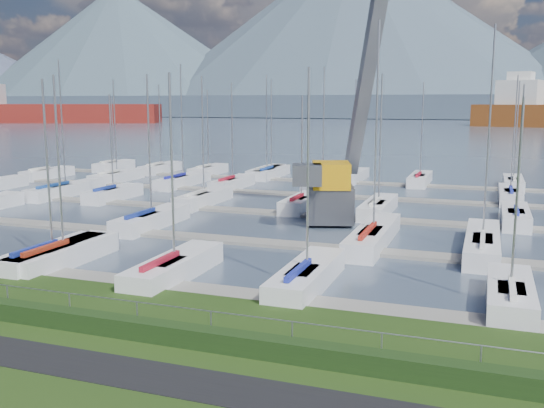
% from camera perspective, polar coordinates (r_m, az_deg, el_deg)
% --- Properties ---
extents(path, '(160.00, 2.00, 0.04)m').
position_cam_1_polar(path, '(20.65, -14.63, -14.88)').
color(path, black).
rests_on(path, grass).
extents(water, '(800.00, 540.00, 0.20)m').
position_cam_1_polar(water, '(278.76, 17.55, 7.33)').
color(water, '#445164').
extents(hedge, '(80.00, 0.70, 0.70)m').
position_cam_1_polar(hedge, '(22.53, -10.89, -11.67)').
color(hedge, '#1C3313').
rests_on(hedge, grass).
extents(fence, '(80.00, 0.04, 0.04)m').
position_cam_1_polar(fence, '(22.57, -10.44, -9.33)').
color(fence, gray).
rests_on(fence, grass).
extents(foothill, '(900.00, 80.00, 12.00)m').
position_cam_1_polar(foothill, '(348.59, 18.08, 8.72)').
color(foothill, '#425061').
rests_on(foothill, water).
extents(mountains, '(1190.00, 360.00, 115.00)m').
position_cam_1_polar(mountains, '(424.77, 19.72, 14.21)').
color(mountains, '#464F67').
rests_on(mountains, water).
extents(docks, '(90.00, 41.60, 0.25)m').
position_cam_1_polar(docks, '(46.53, 5.81, -1.20)').
color(docks, slate).
rests_on(docks, water).
extents(crane, '(7.29, 13.06, 22.35)m').
position_cam_1_polar(crane, '(44.38, 6.57, 5.49)').
color(crane, '#55575D').
rests_on(crane, water).
extents(cargo_ship_west, '(87.89, 46.46, 21.50)m').
position_cam_1_polar(cargo_ship_west, '(276.88, -20.54, 8.00)').
color(cargo_ship_west, maroon).
rests_on(cargo_ship_west, water).
extents(sailboat_fleet, '(76.09, 49.43, 13.76)m').
position_cam_1_polar(sailboat_fleet, '(48.58, 4.56, 5.91)').
color(sailboat_fleet, navy).
rests_on(sailboat_fleet, water).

